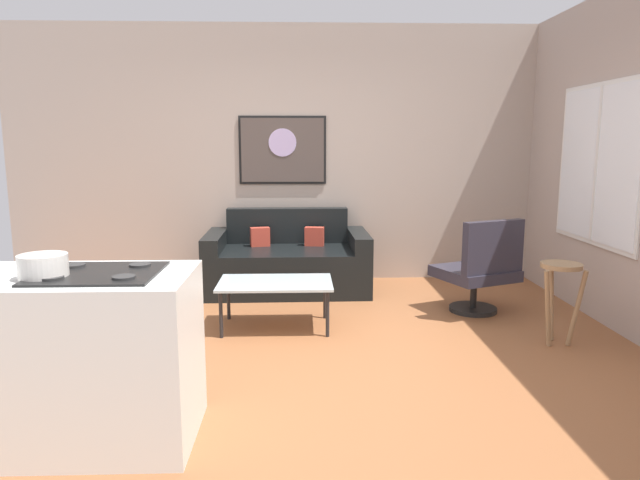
{
  "coord_description": "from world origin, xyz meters",
  "views": [
    {
      "loc": [
        0.02,
        -4.01,
        1.54
      ],
      "look_at": [
        0.18,
        0.9,
        0.7
      ],
      "focal_mm": 32.22,
      "sensor_mm": 36.0,
      "label": 1
    }
  ],
  "objects": [
    {
      "name": "ground",
      "position": [
        0.0,
        0.0,
        -0.02
      ],
      "size": [
        6.4,
        6.4,
        0.04
      ],
      "primitive_type": "cube",
      "color": "#935935"
    },
    {
      "name": "back_wall",
      "position": [
        0.0,
        2.42,
        1.4
      ],
      "size": [
        6.4,
        0.05,
        2.8
      ],
      "primitive_type": "cube",
      "color": "#B2A092",
      "rests_on": "ground"
    },
    {
      "name": "couch",
      "position": [
        -0.12,
        1.9,
        0.29
      ],
      "size": [
        1.69,
        0.95,
        0.83
      ],
      "color": "black",
      "rests_on": "ground"
    },
    {
      "name": "coffee_table",
      "position": [
        -0.2,
        0.64,
        0.36
      ],
      "size": [
        0.94,
        0.58,
        0.4
      ],
      "color": "silver",
      "rests_on": "ground"
    },
    {
      "name": "armchair",
      "position": [
        1.63,
        0.98,
        0.41
      ],
      "size": [
        0.79,
        0.78,
        0.87
      ],
      "color": "black",
      "rests_on": "ground"
    },
    {
      "name": "bar_stool",
      "position": [
        1.99,
        0.16,
        0.49
      ],
      "size": [
        0.35,
        0.34,
        0.64
      ],
      "color": "#9C7852",
      "rests_on": "ground"
    },
    {
      "name": "kitchen_counter",
      "position": [
        -1.26,
        -1.16,
        0.44
      ],
      "size": [
        1.44,
        0.69,
        0.91
      ],
      "color": "white",
      "rests_on": "ground"
    },
    {
      "name": "mixing_bowl",
      "position": [
        -1.23,
        -1.24,
        0.94
      ],
      "size": [
        0.23,
        0.23,
        0.12
      ],
      "color": "silver",
      "rests_on": "kitchen_counter"
    },
    {
      "name": "wall_painting",
      "position": [
        -0.18,
        2.38,
        1.45
      ],
      "size": [
        0.96,
        0.03,
        0.74
      ],
      "color": "black"
    },
    {
      "name": "window",
      "position": [
        2.59,
        0.9,
        1.35
      ],
      "size": [
        0.03,
        1.39,
        1.4
      ],
      "color": "silver"
    }
  ]
}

